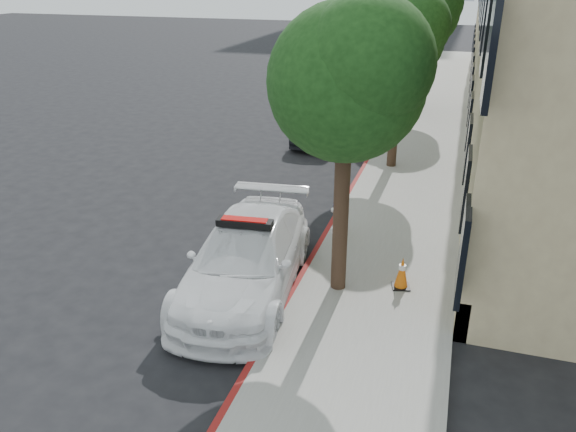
{
  "coord_description": "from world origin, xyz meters",
  "views": [
    {
      "loc": [
        4.84,
        -11.7,
        6.07
      ],
      "look_at": [
        1.45,
        -0.76,
        1.0
      ],
      "focal_mm": 35.0,
      "sensor_mm": 36.0,
      "label": 1
    }
  ],
  "objects_px": {
    "fire_hydrant": "(339,215)",
    "parked_car_far": "(364,95)",
    "parked_car_mid": "(322,121)",
    "police_car": "(246,259)",
    "traffic_cone": "(402,273)"
  },
  "relations": [
    {
      "from": "parked_car_mid",
      "to": "fire_hydrant",
      "type": "bearing_deg",
      "value": -75.74
    },
    {
      "from": "parked_car_mid",
      "to": "traffic_cone",
      "type": "xyz_separation_m",
      "value": [
        4.24,
        -10.38,
        -0.27
      ]
    },
    {
      "from": "parked_car_far",
      "to": "parked_car_mid",
      "type": "bearing_deg",
      "value": -88.96
    },
    {
      "from": "parked_car_mid",
      "to": "parked_car_far",
      "type": "distance_m",
      "value": 5.62
    },
    {
      "from": "fire_hydrant",
      "to": "parked_car_far",
      "type": "bearing_deg",
      "value": 109.06
    },
    {
      "from": "parked_car_mid",
      "to": "parked_car_far",
      "type": "bearing_deg",
      "value": 81.14
    },
    {
      "from": "parked_car_far",
      "to": "traffic_cone",
      "type": "bearing_deg",
      "value": -69.78
    },
    {
      "from": "fire_hydrant",
      "to": "parked_car_mid",
      "type": "bearing_deg",
      "value": 118.17
    },
    {
      "from": "police_car",
      "to": "parked_car_mid",
      "type": "relative_size",
      "value": 1.19
    },
    {
      "from": "parked_car_far",
      "to": "traffic_cone",
      "type": "height_order",
      "value": "parked_car_far"
    },
    {
      "from": "police_car",
      "to": "parked_car_mid",
      "type": "xyz_separation_m",
      "value": [
        -1.22,
        11.2,
        0.02
      ]
    },
    {
      "from": "traffic_cone",
      "to": "parked_car_mid",
      "type": "bearing_deg",
      "value": 112.22
    },
    {
      "from": "police_car",
      "to": "parked_car_far",
      "type": "bearing_deg",
      "value": 85.98
    },
    {
      "from": "fire_hydrant",
      "to": "traffic_cone",
      "type": "bearing_deg",
      "value": -39.01
    },
    {
      "from": "police_car",
      "to": "traffic_cone",
      "type": "relative_size",
      "value": 7.84
    }
  ]
}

